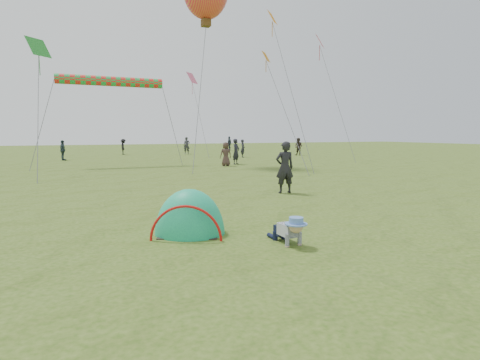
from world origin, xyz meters
name	(u,v)px	position (x,y,z in m)	size (l,w,h in m)	color
ground	(305,234)	(0.00, 0.00, 0.00)	(140.00, 140.00, 0.00)	#2F5011
crawling_toddler	(290,229)	(-0.70, -0.53, 0.30)	(0.55, 0.79, 0.61)	black
popup_tent	(190,234)	(-2.31, 1.01, 0.00)	(1.53, 1.26, 1.99)	#19896D
standing_adult	(285,167)	(2.42, 5.10, 0.95)	(0.69, 0.45, 1.90)	black
crowd_person_0	(187,146)	(5.90, 31.67, 0.90)	(0.65, 0.43, 1.80)	#313137
crowd_person_1	(299,147)	(15.49, 25.07, 0.87)	(0.84, 0.66, 1.74)	#372B26
crowd_person_2	(63,150)	(-5.72, 26.74, 0.82)	(0.96, 0.40, 1.64)	#31424B
crowd_person_3	(123,147)	(-0.34, 33.18, 0.81)	(1.04, 0.60, 1.61)	black
crowd_person_4	(226,154)	(4.56, 16.70, 0.80)	(0.78, 0.51, 1.60)	#432F2A
crowd_person_6	(236,152)	(5.68, 17.59, 0.90)	(0.66, 0.43, 1.80)	#22212B
crowd_person_8	(229,143)	(12.97, 37.36, 0.90)	(1.05, 0.44, 1.80)	#323C4A
crowd_person_12	(243,148)	(9.17, 24.39, 0.82)	(0.59, 0.39, 1.63)	#20202A
rainbow_tube_kite	(111,81)	(-2.35, 19.93, 5.61)	(0.64, 0.64, 6.72)	red
diamond_kite_1	(266,57)	(6.33, 14.35, 6.85)	(0.74, 0.74, 0.00)	orange
diamond_kite_2	(272,17)	(7.12, 15.07, 9.44)	(0.94, 0.94, 0.00)	orange
diamond_kite_3	(38,47)	(-6.24, 16.62, 6.79)	(1.18, 1.18, 0.00)	#218529
diamond_kite_5	(192,78)	(5.97, 29.49, 7.54)	(1.24, 1.24, 0.00)	#DE587D
diamond_kite_6	(320,41)	(14.40, 20.35, 9.83)	(1.27, 1.27, 0.00)	red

